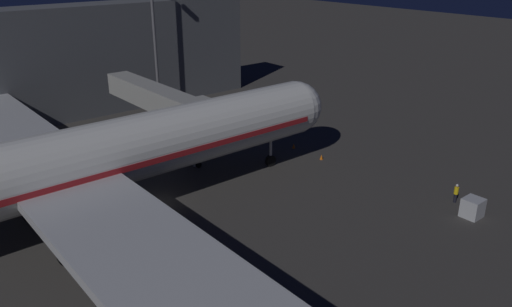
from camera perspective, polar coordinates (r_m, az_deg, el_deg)
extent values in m
plane|color=#383533|center=(46.43, -11.68, -5.79)|extent=(320.00, 320.00, 0.00)
cylinder|color=silver|center=(41.37, -21.90, -1.56)|extent=(5.55, 51.11, 5.55)
sphere|color=silver|center=(53.92, 4.53, 5.27)|extent=(5.43, 5.43, 5.43)
cube|color=maroon|center=(41.53, -21.82, -2.09)|extent=(5.60, 49.07, 0.50)
cube|color=black|center=(52.54, 3.25, 5.96)|extent=(3.05, 1.40, 0.90)
cube|color=#B7BABF|center=(41.81, -21.35, -2.69)|extent=(56.40, 7.70, 0.70)
cylinder|color=#B7BABF|center=(34.54, -13.63, -10.59)|extent=(2.74, 4.50, 2.74)
cylinder|color=black|center=(35.38, -10.35, -9.45)|extent=(2.33, 0.15, 2.33)
cylinder|color=#B7BABF|center=(51.78, -23.77, -0.63)|extent=(2.74, 4.50, 2.74)
cylinder|color=black|center=(52.34, -21.45, -0.04)|extent=(2.33, 0.15, 2.33)
cylinder|color=#B7BABF|center=(52.75, 1.68, 1.03)|extent=(0.28, 0.28, 2.48)
cylinder|color=black|center=(53.43, 1.66, -0.82)|extent=(0.45, 1.20, 1.20)
cylinder|color=#B7BABF|center=(39.00, -20.15, -8.36)|extent=(0.28, 0.28, 2.48)
cylinder|color=black|center=(40.08, -18.93, -10.39)|extent=(0.45, 1.20, 1.20)
cylinder|color=black|center=(39.76, -20.69, -10.93)|extent=(0.45, 1.20, 1.20)
cylinder|color=#B7BABF|center=(46.27, -23.84, -4.05)|extent=(0.28, 0.28, 2.48)
cylinder|color=black|center=(47.19, -22.76, -5.86)|extent=(0.45, 1.20, 1.20)
cylinder|color=black|center=(46.92, -24.25, -6.28)|extent=(0.45, 1.20, 1.20)
cube|color=#9E9E99|center=(58.80, -11.50, 6.30)|extent=(18.32, 2.60, 2.50)
cube|color=#9E9E99|center=(51.20, -6.53, 4.29)|extent=(3.20, 3.40, 3.00)
cube|color=black|center=(50.09, -5.64, 3.92)|extent=(0.70, 3.20, 2.70)
cylinder|color=#B7BABF|center=(53.16, -6.96, 0.88)|extent=(0.56, 0.56, 4.61)
cylinder|color=black|center=(53.44, -6.51, -1.30)|extent=(0.25, 0.60, 0.60)
cylinder|color=black|center=(54.38, -7.21, -0.92)|extent=(0.25, 0.60, 0.60)
cylinder|color=#59595E|center=(71.96, -11.36, 12.10)|extent=(0.40, 0.40, 19.01)
cube|color=#B7BABF|center=(47.12, 23.30, -5.66)|extent=(1.53, 1.63, 1.69)
cylinder|color=black|center=(49.30, 21.60, -4.71)|extent=(0.28, 0.28, 0.85)
cylinder|color=yellow|center=(48.98, 21.72, -3.91)|extent=(0.40, 0.40, 0.69)
sphere|color=tan|center=(48.80, 21.80, -3.42)|extent=(0.24, 0.24, 0.24)
sphere|color=white|center=(48.78, 21.81, -3.36)|extent=(0.23, 0.23, 0.23)
cone|color=orange|center=(55.68, 7.41, -0.40)|extent=(0.36, 0.36, 0.55)
cone|color=orange|center=(58.53, 4.29, 0.86)|extent=(0.36, 0.36, 0.55)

